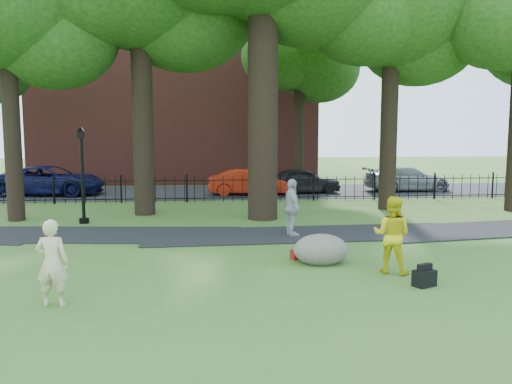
{
  "coord_description": "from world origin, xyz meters",
  "views": [
    {
      "loc": [
        -2.03,
        -11.26,
        3.08
      ],
      "look_at": [
        -0.74,
        2.0,
        1.58
      ],
      "focal_mm": 35.0,
      "sensor_mm": 36.0,
      "label": 1
    }
  ],
  "objects": [
    {
      "name": "ground",
      "position": [
        0.0,
        0.0,
        0.0
      ],
      "size": [
        120.0,
        120.0,
        0.0
      ],
      "primitive_type": "plane",
      "color": "#366322",
      "rests_on": "ground"
    },
    {
      "name": "footpath",
      "position": [
        1.0,
        3.9,
        0.0
      ],
      "size": [
        36.07,
        3.85,
        0.03
      ],
      "primitive_type": "cube",
      "rotation": [
        0.0,
        0.0,
        0.03
      ],
      "color": "black",
      "rests_on": "ground"
    },
    {
      "name": "street",
      "position": [
        0.0,
        16.0,
        0.0
      ],
      "size": [
        80.0,
        7.0,
        0.02
      ],
      "primitive_type": "cube",
      "color": "black",
      "rests_on": "ground"
    },
    {
      "name": "iron_fence",
      "position": [
        0.0,
        12.0,
        0.6
      ],
      "size": [
        44.0,
        0.04,
        1.2
      ],
      "color": "black",
      "rests_on": "ground"
    },
    {
      "name": "brick_building",
      "position": [
        -4.0,
        24.0,
        6.0
      ],
      "size": [
        18.0,
        8.0,
        12.0
      ],
      "primitive_type": "cube",
      "color": "maroon",
      "rests_on": "ground"
    },
    {
      "name": "tree_row",
      "position": [
        0.52,
        8.4,
        8.15
      ],
      "size": [
        26.82,
        7.96,
        12.42
      ],
      "color": "black",
      "rests_on": "ground"
    },
    {
      "name": "woman",
      "position": [
        -4.84,
        -2.14,
        0.8
      ],
      "size": [
        0.61,
        0.43,
        1.6
      ],
      "primitive_type": "imported",
      "rotation": [
        0.0,
        0.0,
        3.06
      ],
      "color": "beige",
      "rests_on": "ground"
    },
    {
      "name": "man",
      "position": [
        2.08,
        -0.59,
        0.87
      ],
      "size": [
        1.07,
        1.01,
        1.74
      ],
      "primitive_type": "imported",
      "rotation": [
        0.0,
        0.0,
        2.58
      ],
      "color": "gold",
      "rests_on": "ground"
    },
    {
      "name": "pedestrian",
      "position": [
        0.53,
        3.67,
        0.89
      ],
      "size": [
        0.63,
        1.1,
        1.77
      ],
      "primitive_type": "imported",
      "rotation": [
        0.0,
        0.0,
        1.77
      ],
      "color": "#AAABAF",
      "rests_on": "ground"
    },
    {
      "name": "boulder",
      "position": [
        0.69,
        0.39,
        0.39
      ],
      "size": [
        1.43,
        1.14,
        0.78
      ],
      "primitive_type": "ellipsoid",
      "rotation": [
        0.0,
        0.0,
        0.11
      ],
      "color": "#686456",
      "rests_on": "ground"
    },
    {
      "name": "lamppost",
      "position": [
        -6.4,
        6.65,
        1.66
      ],
      "size": [
        0.34,
        0.34,
        3.39
      ],
      "rotation": [
        0.0,
        0.0,
        0.1
      ],
      "color": "black",
      "rests_on": "ground"
    },
    {
      "name": "backpack",
      "position": [
        2.39,
        -1.66,
        0.17
      ],
      "size": [
        0.53,
        0.44,
        0.34
      ],
      "primitive_type": "cube",
      "rotation": [
        0.0,
        0.0,
        0.41
      ],
      "color": "black",
      "rests_on": "ground"
    },
    {
      "name": "red_bag",
      "position": [
        0.21,
        0.84,
        0.12
      ],
      "size": [
        0.4,
        0.33,
        0.24
      ],
      "primitive_type": "cube",
      "rotation": [
        0.0,
        0.0,
        0.35
      ],
      "color": "maroon",
      "rests_on": "ground"
    },
    {
      "name": "red_sedan",
      "position": [
        0.06,
        14.55,
        0.68
      ],
      "size": [
        4.19,
        1.69,
        1.35
      ],
      "primitive_type": "imported",
      "rotation": [
        0.0,
        0.0,
        1.51
      ],
      "color": "#9F1D0C",
      "rests_on": "ground"
    },
    {
      "name": "navy_van",
      "position": [
        -10.18,
        15.44,
        0.77
      ],
      "size": [
        5.78,
        3.18,
        1.53
      ],
      "primitive_type": "imported",
      "rotation": [
        0.0,
        0.0,
        1.45
      ],
      "color": "#0C0F3C",
      "rests_on": "ground"
    },
    {
      "name": "grey_car",
      "position": [
        3.06,
        15.03,
        0.68
      ],
      "size": [
        4.14,
        1.96,
        1.37
      ],
      "primitive_type": "imported",
      "rotation": [
        0.0,
        0.0,
        1.66
      ],
      "color": "black",
      "rests_on": "ground"
    },
    {
      "name": "silver_car",
      "position": [
        9.07,
        15.5,
        0.69
      ],
      "size": [
        4.85,
        2.21,
        1.38
      ],
      "primitive_type": "imported",
      "rotation": [
        0.0,
        0.0,
        1.63
      ],
      "color": "gray",
      "rests_on": "ground"
    }
  ]
}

